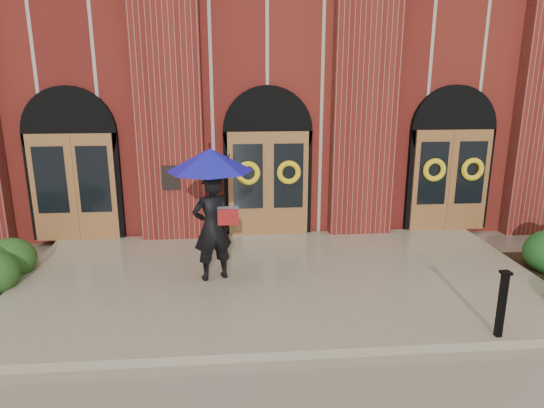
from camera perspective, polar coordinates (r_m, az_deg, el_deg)
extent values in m
plane|color=gray|center=(9.44, 0.88, -9.65)|extent=(90.00, 90.00, 0.00)
cube|color=#9C9071|center=(9.54, 0.79, -8.86)|extent=(10.00, 5.30, 0.15)
cube|color=maroon|center=(17.45, -2.11, 13.62)|extent=(16.00, 12.00, 7.00)
cube|color=black|center=(11.32, -11.80, 3.05)|extent=(0.40, 0.05, 0.55)
cube|color=maroon|center=(11.34, -12.17, 12.50)|extent=(1.50, 0.45, 7.00)
cube|color=maroon|center=(11.69, 10.87, 12.64)|extent=(1.50, 0.45, 7.00)
cube|color=#995732|center=(12.08, -22.27, 1.77)|extent=(1.90, 0.10, 2.50)
cylinder|color=black|center=(12.01, -22.67, 7.74)|extent=(2.10, 0.22, 2.10)
cube|color=#995732|center=(11.55, -0.45, 2.35)|extent=(1.90, 0.10, 2.50)
cylinder|color=black|center=(11.48, -0.52, 8.60)|extent=(2.10, 0.22, 2.10)
cube|color=#995732|center=(12.72, 20.23, 2.59)|extent=(1.90, 0.10, 2.50)
cylinder|color=black|center=(12.65, 20.48, 8.27)|extent=(2.10, 0.22, 2.10)
torus|color=yellow|center=(11.35, -2.83, 3.65)|extent=(0.57, 0.13, 0.57)
torus|color=yellow|center=(11.42, 2.00, 3.73)|extent=(0.57, 0.13, 0.57)
torus|color=yellow|center=(12.35, 18.57, 3.82)|extent=(0.57, 0.13, 0.57)
torus|color=yellow|center=(12.77, 22.53, 3.79)|extent=(0.57, 0.13, 0.57)
imported|color=black|center=(9.13, -7.03, -2.75)|extent=(0.86, 0.71, 2.04)
cone|color=#15149C|center=(8.82, -7.30, 5.21)|extent=(2.01, 2.01, 0.41)
cylinder|color=black|center=(8.88, -6.87, 1.73)|extent=(0.02, 0.02, 0.67)
cube|color=#9A9C9F|center=(8.89, -5.20, -1.36)|extent=(0.42, 0.31, 0.30)
cube|color=maroon|center=(8.78, -5.20, -1.56)|extent=(0.37, 0.15, 0.30)
cube|color=black|center=(8.03, 25.40, -10.74)|extent=(0.09, 0.09, 1.00)
cube|color=black|center=(7.83, 25.83, -7.29)|extent=(0.15, 0.15, 0.04)
ellipsoid|color=#224818|center=(10.63, -28.74, -6.43)|extent=(3.01, 1.21, 0.77)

